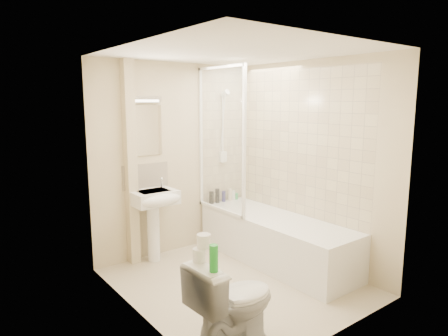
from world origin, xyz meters
TOP-DOWN VIEW (x-y plane):
  - floor at (0.00, 0.00)m, footprint 2.50×2.50m
  - wall_back at (0.00, 1.25)m, footprint 2.20×0.02m
  - wall_left at (-1.10, 0.00)m, footprint 0.02×2.50m
  - wall_right at (1.10, 0.00)m, footprint 0.02×2.50m
  - ceiling at (0.00, 0.00)m, footprint 2.20×2.50m
  - tile_back at (0.75, 1.24)m, footprint 0.70×0.01m
  - tile_right at (1.09, 0.16)m, footprint 0.01×2.10m
  - pipe_boxing at (-0.62, 1.19)m, footprint 0.12×0.12m
  - splashback at (-0.41, 1.24)m, footprint 0.60×0.02m
  - mirror at (-0.41, 1.24)m, footprint 0.46×0.01m
  - strip_light at (-0.41, 1.22)m, footprint 0.42×0.07m
  - bathtub at (0.75, 0.16)m, footprint 0.70×2.10m
  - shower_screen at (0.40, 0.80)m, footprint 0.04×0.92m
  - shower_fixture at (0.75, 1.19)m, footprint 0.10×0.16m
  - pedestal_sink at (-0.41, 1.01)m, footprint 0.52×0.48m
  - bottle_black_a at (0.52, 1.16)m, footprint 0.06×0.06m
  - bottle_black_b at (0.62, 1.16)m, footprint 0.06×0.06m
  - bottle_blue at (0.72, 1.16)m, footprint 0.05×0.05m
  - bottle_cream at (0.83, 1.16)m, footprint 0.06×0.06m
  - bottle_white_b at (0.89, 1.16)m, footprint 0.06×0.06m
  - bottle_green at (0.95, 1.16)m, footprint 0.06×0.06m
  - toilet at (-0.72, -0.85)m, footprint 0.48×0.76m
  - toilet_roll_lower at (-0.97, -0.75)m, footprint 0.10×0.10m
  - toilet_roll_upper at (-0.93, -0.76)m, footprint 0.11×0.11m
  - green_bottle at (-0.99, -0.97)m, footprint 0.06×0.06m

SIDE VIEW (x-z plane):
  - floor at x=0.00m, z-range 0.00..0.00m
  - bathtub at x=0.75m, z-range 0.01..0.56m
  - toilet at x=-0.72m, z-range 0.00..0.74m
  - bottle_green at x=0.95m, z-range 0.55..0.64m
  - bottle_white_b at x=0.89m, z-range 0.55..0.68m
  - bottle_blue at x=0.72m, z-range 0.55..0.70m
  - bottle_cream at x=0.83m, z-range 0.55..0.71m
  - bottle_black_a at x=0.52m, z-range 0.55..0.72m
  - bottle_black_b at x=0.62m, z-range 0.55..0.74m
  - pedestal_sink at x=-0.41m, z-range 0.20..1.21m
  - toilet_roll_lower at x=-0.97m, z-range 0.74..0.84m
  - green_bottle at x=-0.99m, z-range 0.74..0.94m
  - toilet_roll_upper at x=-0.93m, z-range 0.84..0.94m
  - splashback at x=-0.41m, z-range 0.88..1.18m
  - wall_back at x=0.00m, z-range 0.00..2.40m
  - wall_left at x=-1.10m, z-range 0.00..2.40m
  - wall_right at x=1.10m, z-range 0.00..2.40m
  - pipe_boxing at x=-0.62m, z-range 0.00..2.40m
  - tile_back at x=0.75m, z-range 0.55..2.30m
  - tile_right at x=1.09m, z-range 0.55..2.30m
  - shower_screen at x=0.40m, z-range 0.55..2.35m
  - shower_fixture at x=0.75m, z-range 1.05..2.04m
  - mirror at x=-0.41m, z-range 1.28..1.88m
  - strip_light at x=-0.41m, z-range 1.92..1.98m
  - ceiling at x=0.00m, z-range 2.39..2.41m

